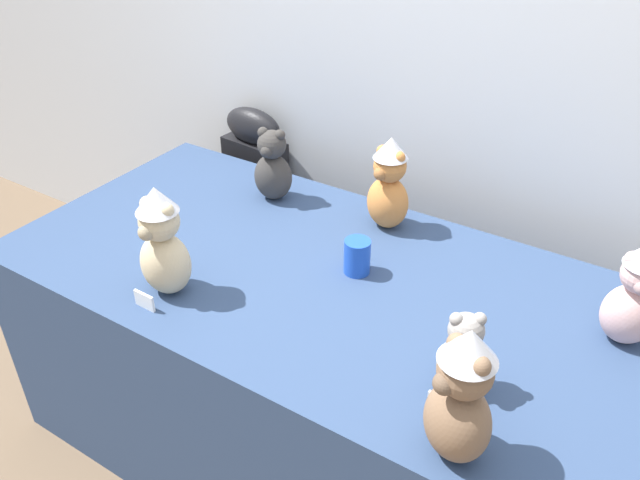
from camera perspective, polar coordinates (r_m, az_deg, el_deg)
wall_back at (r=2.32m, az=10.32°, el=16.73°), size 7.00×0.08×2.60m
display_table at (r=2.20m, az=0.00°, el=-11.34°), size 1.98×0.98×0.79m
instrument_case at (r=2.89m, az=-5.51°, el=2.75°), size 0.29×0.14×0.95m
teddy_bear_ginger at (r=2.10m, az=6.11°, el=4.93°), size 0.17×0.15×0.32m
teddy_bear_sand at (r=1.83m, az=-13.82°, el=-0.22°), size 0.15×0.14×0.34m
teddy_bear_charcoal at (r=2.28m, az=-4.22°, el=6.49°), size 0.16×0.14×0.27m
teddy_bear_ash at (r=1.55m, az=12.53°, el=-9.83°), size 0.15×0.14×0.22m
teddy_bear_mocha at (r=1.37m, az=12.39°, el=-13.42°), size 0.20×0.19×0.34m
teddy_bear_blush at (r=1.80m, az=26.19°, el=-4.37°), size 0.16×0.15×0.31m
party_cup_blue at (r=1.92m, az=3.32°, el=-1.47°), size 0.08×0.08×0.11m
name_card_front_left at (r=1.47m, az=11.70°, el=-17.32°), size 0.07×0.01×0.05m
name_card_front_middle at (r=1.86m, az=-15.31°, el=-5.21°), size 0.07×0.01×0.05m
name_card_front_right at (r=1.54m, az=10.72°, el=-14.20°), size 0.07×0.01×0.05m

